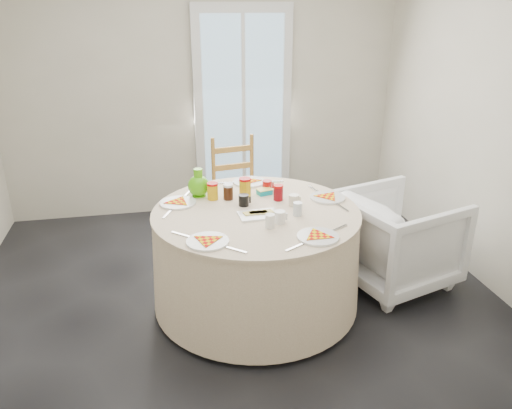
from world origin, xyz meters
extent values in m
plane|color=black|center=(0.00, 0.00, 0.00)|extent=(4.00, 4.00, 0.00)
cube|color=#BCB5A3|center=(0.00, 2.00, 1.30)|extent=(4.00, 0.02, 2.60)
cube|color=#BCB5A3|center=(2.00, 0.00, 1.30)|extent=(0.02, 4.00, 2.60)
cube|color=silver|center=(0.40, 1.95, 1.05)|extent=(1.00, 0.08, 2.10)
cylinder|color=beige|center=(0.15, 0.05, 0.38)|extent=(1.50, 1.50, 0.76)
imported|color=white|center=(1.30, 0.14, 0.39)|extent=(0.95, 0.99, 0.83)
cube|color=#0A9CAF|center=(0.28, 0.35, 0.79)|extent=(0.13, 0.11, 0.04)
camera|label=1|loc=(-0.49, -3.09, 2.11)|focal=35.00mm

